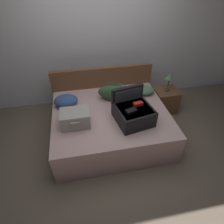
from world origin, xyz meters
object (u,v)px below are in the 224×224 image
at_px(bed, 111,124).
at_px(hard_case_medium, 75,118).
at_px(table_lamp, 170,78).
at_px(nightstand, 165,100).
at_px(pillow_near_headboard, 66,101).
at_px(hard_case_large, 133,112).
at_px(pillow_center_head, 144,90).
at_px(duffel_bag, 115,93).

bearing_deg(bed, hard_case_medium, -162.06).
distance_m(bed, table_lamp, 1.39).
xyz_separation_m(nightstand, table_lamp, (0.00, 0.00, 0.51)).
distance_m(bed, pillow_near_headboard, 0.84).
relative_size(bed, table_lamp, 5.20).
height_order(hard_case_large, pillow_center_head, hard_case_large).
distance_m(pillow_center_head, table_lamp, 0.54).
relative_size(pillow_near_headboard, nightstand, 0.83).
height_order(nightstand, table_lamp, table_lamp).
relative_size(hard_case_medium, duffel_bag, 0.67).
bearing_deg(pillow_center_head, duffel_bag, -170.90).
xyz_separation_m(duffel_bag, pillow_center_head, (0.56, 0.09, -0.08)).
xyz_separation_m(duffel_bag, pillow_near_headboard, (-0.82, 0.00, -0.06)).
relative_size(bed, pillow_near_headboard, 4.74).
bearing_deg(hard_case_large, pillow_center_head, 48.16).
distance_m(nightstand, table_lamp, 0.51).
relative_size(hard_case_medium, table_lamp, 1.17).
xyz_separation_m(hard_case_large, duffel_bag, (-0.16, 0.57, -0.01)).
xyz_separation_m(hard_case_medium, pillow_center_head, (1.24, 0.59, -0.05)).
distance_m(bed, hard_case_large, 0.56).
relative_size(hard_case_medium, nightstand, 0.88).
bearing_deg(nightstand, hard_case_medium, -158.28).
height_order(bed, table_lamp, table_lamp).
height_order(pillow_center_head, nightstand, pillow_center_head).
bearing_deg(table_lamp, pillow_near_headboard, -174.22).
bearing_deg(pillow_near_headboard, duffel_bag, -0.15).
distance_m(hard_case_large, nightstand, 1.26).
height_order(pillow_near_headboard, nightstand, pillow_near_headboard).
relative_size(nightstand, table_lamp, 1.33).
height_order(bed, hard_case_medium, hard_case_medium).
xyz_separation_m(bed, pillow_center_head, (0.69, 0.41, 0.33)).
height_order(hard_case_medium, pillow_center_head, hard_case_medium).
xyz_separation_m(bed, pillow_near_headboard, (-0.69, 0.33, 0.35)).
relative_size(hard_case_large, duffel_bag, 0.98).
relative_size(duffel_bag, nightstand, 1.31).
relative_size(bed, duffel_bag, 2.99).
relative_size(bed, nightstand, 3.92).
xyz_separation_m(bed, hard_case_large, (0.29, -0.24, 0.42)).
bearing_deg(pillow_near_headboard, pillow_center_head, 3.61).
height_order(bed, nightstand, bed).
distance_m(bed, pillow_center_head, 0.87).
bearing_deg(pillow_center_head, pillow_near_headboard, -176.39).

